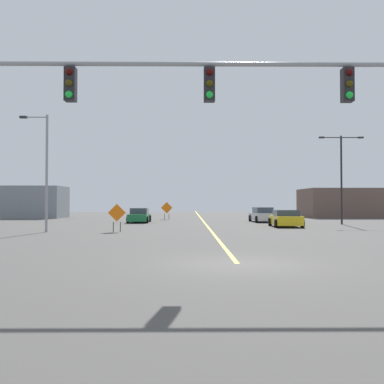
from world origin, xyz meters
name	(u,v)px	position (x,y,z in m)	size (l,w,h in m)	color
ground	(237,264)	(0.00, 0.00, 0.00)	(140.96, 140.96, 0.00)	#4C4947
road_centre_stripe	(201,218)	(0.00, 39.15, 0.00)	(0.16, 78.31, 0.01)	yellow
traffic_signal_assembly	(143,96)	(-2.92, -0.02, 5.18)	(17.28, 0.44, 6.50)	gray
street_lamp_far_right	(45,167)	(-10.67, 13.95, 4.15)	(1.81, 0.24, 7.48)	gray
street_lamp_mid_left	(341,171)	(11.76, 23.47, 4.60)	(3.85, 0.24, 7.68)	black
construction_sign_right_shoulder	(167,208)	(-3.92, 34.25, 1.22)	(1.29, 0.16, 1.95)	orange
construction_sign_median_far	(117,214)	(-6.11, 14.28, 1.13)	(1.14, 0.19, 1.80)	orange
car_green_passing	(139,216)	(-6.15, 27.17, 0.63)	(2.01, 4.59, 1.36)	#196B38
car_yellow_distant	(286,219)	(6.06, 19.83, 0.62)	(2.22, 3.85, 1.31)	gold
car_silver_mid	(262,215)	(5.67, 28.00, 0.67)	(2.12, 4.61, 1.42)	#B7BABF
roadside_building_east	(344,203)	(18.50, 41.29, 1.83)	(10.18, 7.87, 3.65)	brown
roadside_building_west	(20,202)	(-22.18, 39.01, 1.93)	(10.73, 5.35, 3.86)	gray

